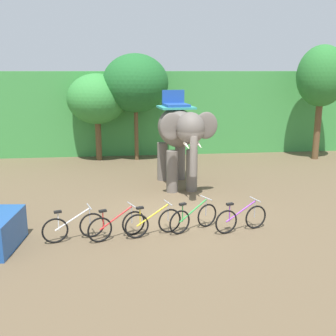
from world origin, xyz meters
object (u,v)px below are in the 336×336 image
at_px(bike_purple, 241,218).
at_px(bike_white, 74,227).
at_px(tree_center_left, 135,83).
at_px(tree_center_right, 322,77).
at_px(bike_yellow, 153,222).
at_px(tree_right, 97,99).
at_px(bike_red, 117,225).
at_px(elephant, 179,132).
at_px(bike_green, 194,218).

bearing_deg(bike_purple, bike_white, -178.83).
height_order(tree_center_left, tree_center_right, tree_center_right).
relative_size(bike_white, bike_yellow, 1.01).
xyz_separation_m(tree_right, bike_red, (0.99, -10.39, -2.74)).
relative_size(tree_center_left, elephant, 1.28).
height_order(tree_center_right, bike_white, tree_center_right).
xyz_separation_m(bike_red, bike_green, (2.20, 0.34, 0.00)).
height_order(tree_center_right, bike_red, tree_center_right).
relative_size(tree_center_left, bike_white, 3.26).
height_order(tree_right, bike_white, tree_right).
bearing_deg(tree_right, tree_center_right, -5.40).
xyz_separation_m(tree_center_left, bike_white, (-2.13, -10.17, -3.52)).
bearing_deg(elephant, bike_white, -126.50).
distance_m(tree_right, bike_green, 10.89).
bearing_deg(tree_center_right, bike_white, -141.02).
bearing_deg(bike_purple, elephant, 103.79).
bearing_deg(tree_right, bike_white, -91.02).
height_order(tree_right, bike_red, tree_right).
relative_size(bike_yellow, bike_green, 1.06).
bearing_deg(bike_white, tree_center_left, 78.15).
height_order(bike_red, bike_purple, same).
bearing_deg(bike_purple, bike_red, -178.04).
xyz_separation_m(tree_center_left, tree_center_right, (9.35, -0.88, 0.32)).
bearing_deg(bike_yellow, bike_red, -174.21).
xyz_separation_m(tree_right, bike_green, (3.19, -10.05, -2.74)).
distance_m(tree_center_left, bike_red, 10.83).
relative_size(bike_white, bike_purple, 1.00).
bearing_deg(tree_right, tree_center_left, -5.59).
bearing_deg(tree_center_left, elephant, -74.99).
height_order(elephant, bike_purple, elephant).
distance_m(tree_center_right, elephant, 9.31).
distance_m(tree_center_left, bike_yellow, 10.69).
bearing_deg(bike_red, bike_purple, 1.96).
bearing_deg(bike_white, bike_yellow, 2.04).
height_order(tree_center_right, elephant, tree_center_right).
height_order(tree_center_right, bike_yellow, tree_center_right).
relative_size(tree_center_left, tree_center_right, 0.93).
relative_size(bike_white, bike_red, 1.04).
relative_size(tree_center_left, bike_purple, 3.25).
relative_size(elephant, bike_yellow, 2.57).
bearing_deg(bike_red, tree_center_right, 42.10).
distance_m(tree_right, bike_yellow, 10.83).
relative_size(tree_right, bike_yellow, 2.69).
xyz_separation_m(tree_right, bike_yellow, (2.00, -10.28, -2.74)).
distance_m(tree_right, bike_white, 10.72).
height_order(tree_center_right, bike_green, tree_center_right).
bearing_deg(elephant, tree_center_left, 105.01).
bearing_deg(tree_center_right, tree_center_left, 174.63).
xyz_separation_m(tree_center_left, bike_red, (-0.96, -10.20, -3.52)).
height_order(tree_center_left, bike_green, tree_center_left).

